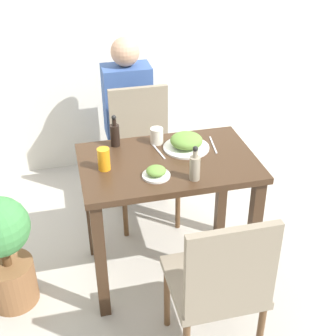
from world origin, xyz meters
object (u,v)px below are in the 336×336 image
object	(u,v)px
chair_far	(143,148)
juice_glass	(104,159)
sauce_bottle	(195,167)
condiment_bottle	(115,134)
food_plate	(186,142)
side_plate	(156,172)
chair_near	(220,283)
person_figure	(128,117)
drink_cup	(157,136)
potted_plant_left	(4,248)

from	to	relation	value
chair_far	juice_glass	world-z (taller)	chair_far
sauce_bottle	condiment_bottle	bearing A→B (deg)	126.40
food_plate	side_plate	world-z (taller)	food_plate
chair_near	person_figure	size ratio (longest dim) A/B	0.77
sauce_bottle	chair_far	bearing A→B (deg)	96.70
side_plate	drink_cup	xyz separation A→B (m)	(0.08, 0.35, 0.02)
chair_near	condiment_bottle	xyz separation A→B (m)	(-0.32, 0.91, 0.33)
chair_far	chair_near	bearing A→B (deg)	-86.22
chair_near	drink_cup	xyz separation A→B (m)	(-0.08, 0.88, 0.31)
drink_cup	potted_plant_left	size ratio (longest dim) A/B	0.14
food_plate	juice_glass	distance (m)	0.49
side_plate	food_plate	bearing A→B (deg)	47.21
food_plate	person_figure	bearing A→B (deg)	101.40
chair_far	side_plate	distance (m)	0.84
chair_near	potted_plant_left	xyz separation A→B (m)	(-0.98, 0.64, -0.14)
side_plate	juice_glass	xyz separation A→B (m)	(-0.24, 0.14, 0.04)
sauce_bottle	potted_plant_left	xyz separation A→B (m)	(-1.00, 0.18, -0.47)
chair_near	sauce_bottle	bearing A→B (deg)	-91.63
side_plate	juice_glass	world-z (taller)	juice_glass
juice_glass	person_figure	world-z (taller)	person_figure
chair_far	juice_glass	size ratio (longest dim) A/B	7.59
sauce_bottle	potted_plant_left	bearing A→B (deg)	169.91
chair_near	drink_cup	distance (m)	0.94
side_plate	juice_glass	distance (m)	0.28
drink_cup	juice_glass	bearing A→B (deg)	-146.80
drink_cup	sauce_bottle	size ratio (longest dim) A/B	0.50
drink_cup	potted_plant_left	bearing A→B (deg)	-164.92
drink_cup	potted_plant_left	xyz separation A→B (m)	(-0.90, -0.24, -0.44)
chair_far	sauce_bottle	xyz separation A→B (m)	(0.10, -0.85, 0.33)
food_plate	potted_plant_left	xyz separation A→B (m)	(-1.04, -0.14, -0.44)
chair_near	juice_glass	bearing A→B (deg)	-58.38
chair_near	sauce_bottle	world-z (taller)	sauce_bottle
chair_near	chair_far	size ratio (longest dim) A/B	1.00
drink_cup	person_figure	xyz separation A→B (m)	(-0.04, 0.80, -0.24)
chair_near	person_figure	distance (m)	1.69
chair_far	side_plate	bearing A→B (deg)	-95.89
drink_cup	condiment_bottle	bearing A→B (deg)	172.53
chair_far	juice_glass	distance (m)	0.79
chair_near	person_figure	bearing A→B (deg)	-85.88
juice_glass	sauce_bottle	bearing A→B (deg)	-25.71
condiment_bottle	potted_plant_left	distance (m)	0.86
chair_far	side_plate	world-z (taller)	chair_far
chair_far	drink_cup	size ratio (longest dim) A/B	9.76
juice_glass	chair_near	bearing A→B (deg)	-58.38
chair_far	food_plate	world-z (taller)	chair_far
person_figure	chair_far	bearing A→B (deg)	-84.64
person_figure	sauce_bottle	bearing A→B (deg)	-83.70
potted_plant_left	chair_far	bearing A→B (deg)	37.07
side_plate	potted_plant_left	size ratio (longest dim) A/B	0.21
juice_glass	potted_plant_left	world-z (taller)	juice_glass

